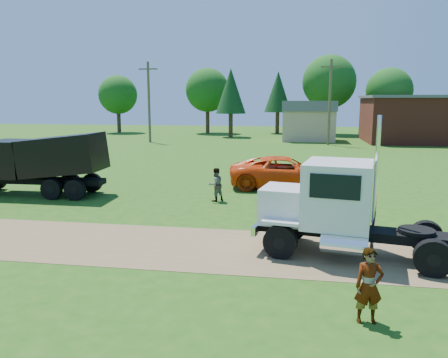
# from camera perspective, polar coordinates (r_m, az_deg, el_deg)

# --- Properties ---
(ground) EXTENTS (140.00, 140.00, 0.00)m
(ground) POSITION_cam_1_polar(r_m,az_deg,el_deg) (14.18, -1.13, -9.06)
(ground) COLOR #204F11
(ground) RESTS_ON ground
(dirt_track) EXTENTS (120.00, 4.20, 0.01)m
(dirt_track) POSITION_cam_1_polar(r_m,az_deg,el_deg) (14.18, -1.13, -9.03)
(dirt_track) COLOR brown
(dirt_track) RESTS_ON ground
(white_semi_tractor) EXTENTS (7.22, 3.48, 4.26)m
(white_semi_tractor) POSITION_cam_1_polar(r_m,az_deg,el_deg) (13.75, 14.88, -3.70)
(white_semi_tractor) COLOR black
(white_semi_tractor) RESTS_ON ground
(black_dump_truck) EXTENTS (7.31, 2.39, 3.15)m
(black_dump_truck) POSITION_cam_1_polar(r_m,az_deg,el_deg) (23.66, -23.06, 2.22)
(black_dump_truck) COLOR black
(black_dump_truck) RESTS_ON ground
(orange_pickup) EXTENTS (6.35, 3.40, 1.70)m
(orange_pickup) POSITION_cam_1_polar(r_m,az_deg,el_deg) (23.92, 8.10, 0.87)
(orange_pickup) COLOR #E7410A
(orange_pickup) RESTS_ON ground
(spectator_a) EXTENTS (0.65, 0.47, 1.64)m
(spectator_a) POSITION_cam_1_polar(r_m,az_deg,el_deg) (9.95, 18.40, -13.11)
(spectator_a) COLOR #999999
(spectator_a) RESTS_ON ground
(spectator_b) EXTENTS (0.97, 0.96, 1.58)m
(spectator_b) POSITION_cam_1_polar(r_m,az_deg,el_deg) (20.51, -1.10, -0.74)
(spectator_b) COLOR #999999
(spectator_b) RESTS_ON ground
(brick_building) EXTENTS (15.40, 10.40, 5.30)m
(brick_building) POSITION_cam_1_polar(r_m,az_deg,el_deg) (55.45, 25.72, 7.08)
(brick_building) COLOR maroon
(brick_building) RESTS_ON ground
(tan_shed) EXTENTS (6.20, 5.40, 4.70)m
(tan_shed) POSITION_cam_1_polar(r_m,az_deg,el_deg) (53.24, 10.99, 7.55)
(tan_shed) COLOR tan
(tan_shed) RESTS_ON ground
(utility_poles) EXTENTS (42.20, 0.28, 9.00)m
(utility_poles) POSITION_cam_1_polar(r_m,az_deg,el_deg) (48.31, 13.66, 9.92)
(utility_poles) COLOR brown
(utility_poles) RESTS_ON ground
(tree_row) EXTENTS (56.82, 12.42, 11.02)m
(tree_row) POSITION_cam_1_polar(r_m,az_deg,el_deg) (62.56, 10.12, 11.51)
(tree_row) COLOR #3A2817
(tree_row) RESTS_ON ground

